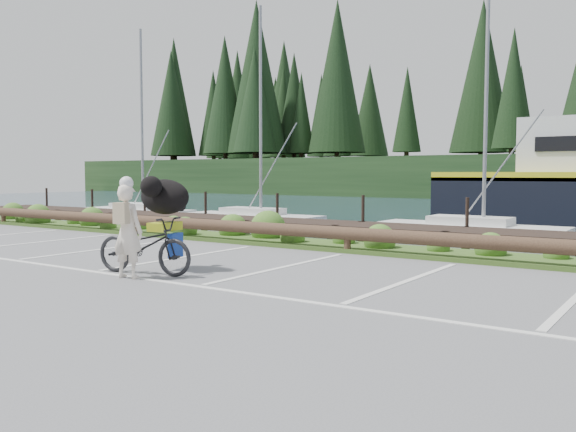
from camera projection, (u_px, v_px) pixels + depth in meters
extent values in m
plane|color=#5C5C5E|center=(214.00, 283.00, 10.14)|extent=(72.00, 72.00, 0.00)
cube|color=#3D5B21|center=(362.00, 248.00, 14.50)|extent=(34.00, 1.60, 0.10)
imported|color=black|center=(144.00, 245.00, 10.98)|extent=(2.08, 1.04, 1.05)
imported|color=#F6E6D0|center=(127.00, 231.00, 10.54)|extent=(0.66, 0.49, 1.63)
ellipsoid|color=black|center=(165.00, 197.00, 11.51)|extent=(0.76, 1.24, 0.67)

